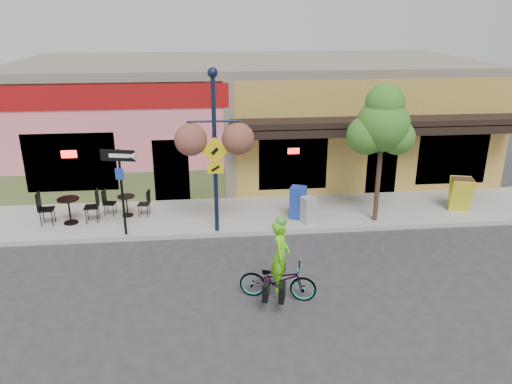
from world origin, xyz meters
The scene contains 14 objects.
ground centered at (0.00, 0.00, 0.00)m, with size 90.00×90.00×0.00m, color #2D2D30.
sidewalk centered at (0.00, 2.00, 0.07)m, with size 24.00×3.00×0.15m, color #9E9B93.
curb centered at (0.00, 0.55, 0.07)m, with size 24.00×0.12×0.15m, color #A8A59E.
building centered at (0.00, 7.50, 2.25)m, with size 18.20×8.20×4.50m, color pink, non-canonical shape.
bicycle centered at (-0.23, -2.95, 0.47)m, with size 0.63×1.80×0.95m, color maroon.
cyclist_rider centered at (-0.18, -2.95, 0.86)m, with size 0.63×0.41×1.72m, color #67DA17.
lamp_post centered at (-1.55, 0.69, 2.55)m, with size 1.53×0.61×4.79m, color #111E35, non-canonical shape.
one_way_sign centered at (-4.22, 0.67, 1.45)m, with size 0.99×0.22×2.59m, color black, non-canonical shape.
cafe_set_left centered at (-6.04, 1.69, 0.68)m, with size 1.76×0.88×1.06m, color black, non-canonical shape.
cafe_set_right centered at (-4.37, 2.12, 0.59)m, with size 1.46×0.73×0.88m, color black, non-canonical shape.
newspaper_box_blue centered at (1.02, 1.39, 0.67)m, with size 0.47×0.42×1.04m, color #1A399D, non-canonical shape.
newspaper_box_grey centered at (1.28, 1.00, 0.57)m, with size 0.39×0.36×0.84m, color #9D9D9D, non-canonical shape.
street_tree centered at (3.41, 0.98, 2.30)m, with size 1.68×1.68×4.30m, color #3D7A26, non-canonical shape.
sandwich_board centered at (6.38, 1.31, 0.70)m, with size 0.67×0.49×1.11m, color yellow, non-canonical shape.
Camera 1 is at (-1.77, -13.01, 6.37)m, focal length 35.00 mm.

